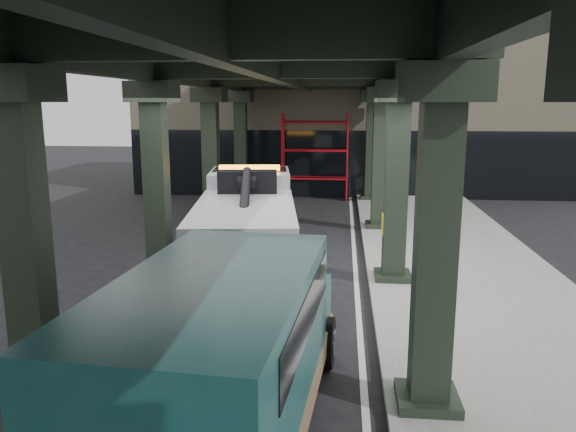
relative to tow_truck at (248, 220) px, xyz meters
The scene contains 8 objects.
ground 3.54m from the tow_truck, 67.48° to the right, with size 90.00×90.00×0.00m, color black.
sidewalk 5.98m from the tow_truck, 10.05° to the right, with size 5.00×40.00×0.15m, color gray.
lane_stripe 3.40m from the tow_truck, 19.05° to the right, with size 0.12×38.00×0.01m, color silver.
viaduct 4.31m from the tow_truck, 50.12° to the right, with size 7.40×32.00×6.40m.
building 17.49m from the tow_truck, 79.16° to the left, with size 22.00×10.00×8.00m, color #C6B793.
scaffolding 11.72m from the tow_truck, 83.85° to the left, with size 3.08×0.88×4.00m.
tow_truck is the anchor object (origin of this frame).
towed_van 8.16m from the tow_truck, 82.59° to the right, with size 2.83×6.21×2.45m.
Camera 1 is at (1.29, -11.72, 4.50)m, focal length 35.00 mm.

